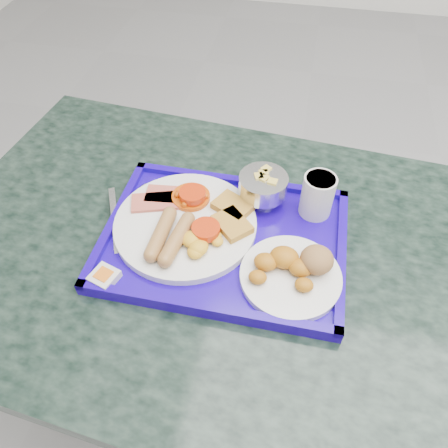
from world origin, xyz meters
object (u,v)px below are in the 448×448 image
(table, at_px, (223,299))
(main_plate, at_px, (188,223))
(tray, at_px, (224,240))
(fruit_bowl, at_px, (263,185))
(bread_plate, at_px, (294,270))
(juice_cup, at_px, (318,194))

(table, xyz_separation_m, main_plate, (-0.07, 0.02, 0.21))
(tray, relative_size, fruit_bowl, 4.67)
(table, relative_size, main_plate, 4.39)
(bread_plate, bearing_deg, table, 159.50)
(tray, xyz_separation_m, fruit_bowl, (0.06, 0.11, 0.05))
(tray, relative_size, main_plate, 1.65)
(tray, height_order, bread_plate, bread_plate)
(table, distance_m, fruit_bowl, 0.27)
(bread_plate, bearing_deg, tray, 156.03)
(main_plate, bearing_deg, bread_plate, -18.98)
(fruit_bowl, bearing_deg, main_plate, -141.52)
(bread_plate, relative_size, juice_cup, 2.02)
(tray, xyz_separation_m, bread_plate, (0.14, -0.06, 0.02))
(fruit_bowl, bearing_deg, juice_cup, -3.90)
(table, height_order, fruit_bowl, fruit_bowl)
(bread_plate, bearing_deg, juice_cup, 81.05)
(juice_cup, bearing_deg, tray, -146.91)
(juice_cup, bearing_deg, main_plate, -158.07)
(bread_plate, relative_size, fruit_bowl, 1.83)
(table, xyz_separation_m, bread_plate, (0.14, -0.05, 0.21))
(main_plate, bearing_deg, table, -15.97)
(tray, distance_m, juice_cup, 0.20)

